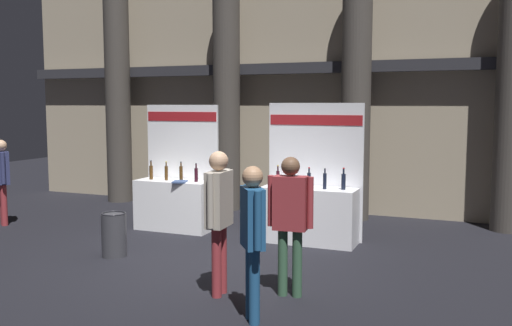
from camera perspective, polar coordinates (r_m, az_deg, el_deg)
The scene contains 9 objects.
ground_plane at distance 8.89m, azimuth -5.60°, elevation -9.89°, with size 28.92×28.92×0.00m, color black.
hall_colonnade at distance 12.80m, azimuth 4.01°, elevation 7.89°, with size 14.46×1.11×5.84m.
exhibitor_booth_0 at distance 11.03m, azimuth -8.13°, elevation -3.61°, with size 1.56×0.74×2.41m.
exhibitor_booth_1 at distance 9.94m, azimuth 5.48°, elevation -4.60°, with size 1.73×0.66×2.44m.
trash_bin at distance 9.33m, azimuth -14.16°, elevation -7.03°, with size 0.39×0.39×0.71m.
visitor_1 at distance 12.33m, azimuth -24.29°, elevation -1.08°, with size 0.42×0.40×1.72m.
visitor_2 at distance 7.12m, azimuth -3.77°, elevation -4.64°, with size 0.24×0.61×1.84m.
visitor_3 at distance 6.26m, azimuth -0.35°, elevation -6.77°, with size 0.40×0.48×1.76m.
visitor_4 at distance 7.08m, azimuth 3.48°, elevation -5.09°, with size 0.59×0.25×1.78m.
Camera 1 is at (4.01, -7.55, 2.43)m, focal length 39.56 mm.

